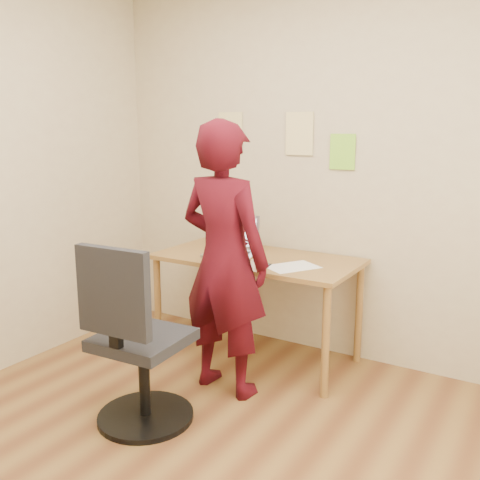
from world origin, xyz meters
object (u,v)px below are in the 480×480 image
Objects in this scene: phone at (264,266)px; office_chair at (135,350)px; person at (224,260)px; laptop at (231,246)px; desk at (257,269)px.

office_chair reaches higher than phone.
office_chair is 0.62× the size of person.
person is at bearing 70.61° from office_chair.
laptop is at bearing -57.82° from person.
laptop is at bearing 145.20° from phone.
phone is at bearing 69.52° from office_chair.
laptop is at bearing 179.61° from desk.
laptop is 0.42× the size of office_chair.
desk is 3.23× the size of laptop.
desk is 0.25m from laptop.
office_chair is at bearing 78.22° from person.
desk is 0.55m from person.
phone is 1.01m from office_chair.
desk is at bearing 123.62° from phone.
desk is 1.15m from office_chair.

